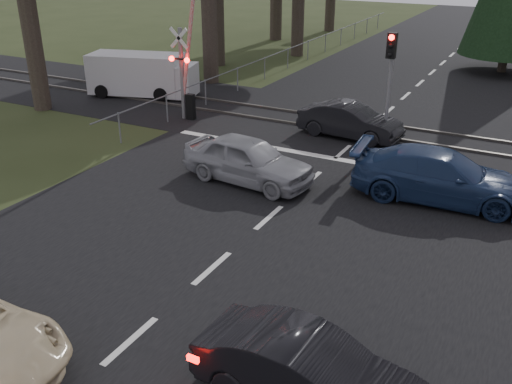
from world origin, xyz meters
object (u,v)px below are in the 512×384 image
Objects in this scene: traffic_signal_center at (390,69)px; silver_car at (248,160)px; dark_hatchback at (309,374)px; white_van at (145,75)px; blue_sedan at (441,176)px; crossing_signal at (186,71)px; dark_car_far at (350,121)px.

traffic_signal_center is 0.95× the size of silver_car.
white_van is at bearing 47.88° from dark_hatchback.
blue_sedan reaches higher than silver_car.
dark_hatchback is at bearing -78.80° from traffic_signal_center.
silver_car is at bearing -52.92° from white_van.
blue_sedan is (2.91, -4.23, -2.06)m from traffic_signal_center.
white_van is (-15.04, 15.00, 0.37)m from dark_hatchback.
dark_hatchback is 0.91× the size of silver_car.
traffic_signal_center is 0.79× the size of blue_sedan.
silver_car is (-5.43, 7.89, 0.09)m from dark_hatchback.
crossing_signal reaches higher than dark_car_far.
white_van is at bearing 87.74° from dark_car_far.
traffic_signal_center is 6.64m from silver_car.
crossing_signal is 1.70× the size of traffic_signal_center.
white_van is (-9.61, 7.11, 0.28)m from silver_car.
traffic_signal_center is 5.53m from blue_sedan.
crossing_signal is at bearing 68.89° from blue_sedan.
dark_hatchback is at bearing -49.14° from crossing_signal.
dark_car_far is (1.39, 5.69, -0.07)m from silver_car.
blue_sedan is (0.23, 9.34, 0.10)m from dark_hatchback.
dark_car_far is at bearing 179.30° from traffic_signal_center.
dark_car_far is 0.74× the size of white_van.
silver_car is at bearing 99.86° from blue_sedan.
silver_car is at bearing -115.82° from traffic_signal_center.
dark_hatchback is at bearing -61.33° from white_van.
traffic_signal_center reaches higher than dark_car_far.
dark_hatchback is at bearing -139.43° from silver_car.
white_van reaches higher than blue_sedan.
crossing_signal is at bearing 102.55° from dark_car_far.
blue_sedan is at bearing 1.40° from dark_hatchback.
crossing_signal reaches higher than blue_sedan.
crossing_signal is at bearing -173.85° from traffic_signal_center.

